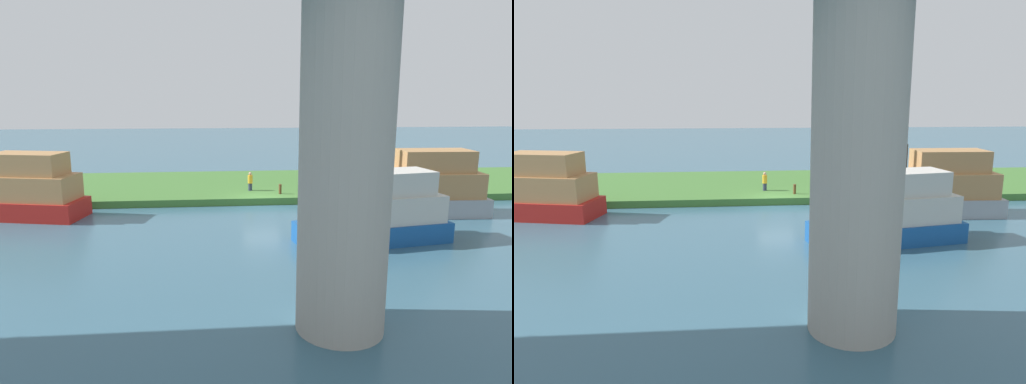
# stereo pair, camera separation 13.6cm
# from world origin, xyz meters

# --- Properties ---
(ground_plane) EXTENTS (160.00, 160.00, 0.00)m
(ground_plane) POSITION_xyz_m (0.00, 0.00, 0.00)
(ground_plane) COLOR #386075
(grassy_bank) EXTENTS (80.00, 12.00, 0.50)m
(grassy_bank) POSITION_xyz_m (0.00, -6.00, 0.25)
(grassy_bank) COLOR #427533
(grassy_bank) RESTS_ON ground
(bridge_pylon) EXTENTS (2.81, 2.81, 10.66)m
(bridge_pylon) POSITION_xyz_m (-0.74, 17.21, 5.33)
(bridge_pylon) COLOR #9E998E
(bridge_pylon) RESTS_ON ground
(person_on_bank) EXTENTS (0.38, 0.38, 1.39)m
(person_on_bank) POSITION_xyz_m (0.57, -2.79, 1.20)
(person_on_bank) COLOR #2D334C
(person_on_bank) RESTS_ON grassy_bank
(mooring_post) EXTENTS (0.20, 0.20, 0.70)m
(mooring_post) POSITION_xyz_m (-1.47, -1.36, 0.85)
(mooring_post) COLOR brown
(mooring_post) RESTS_ON grassy_bank
(skiff_small) EXTENTS (8.19, 3.90, 4.02)m
(skiff_small) POSITION_xyz_m (-5.10, 8.47, 1.49)
(skiff_small) COLOR #195199
(skiff_small) RESTS_ON ground
(motorboat_red) EXTENTS (8.91, 3.31, 4.49)m
(motorboat_red) POSITION_xyz_m (-9.71, 3.19, 1.66)
(motorboat_red) COLOR #99999E
(motorboat_red) RESTS_ON ground
(houseboat_blue) EXTENTS (9.04, 4.63, 4.41)m
(houseboat_blue) POSITION_xyz_m (15.30, 1.68, 1.63)
(houseboat_blue) COLOR red
(houseboat_blue) RESTS_ON ground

